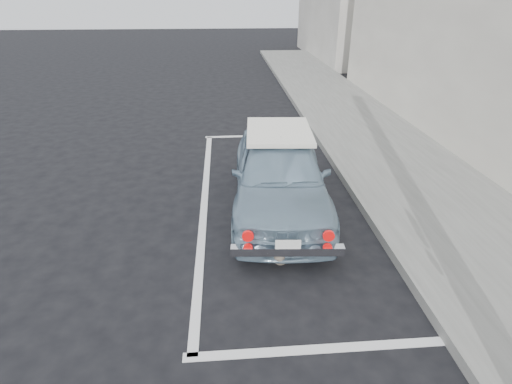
{
  "coord_description": "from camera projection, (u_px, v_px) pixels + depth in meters",
  "views": [
    {
      "loc": [
        -0.47,
        -3.47,
        3.41
      ],
      "look_at": [
        -0.06,
        1.77,
        0.75
      ],
      "focal_mm": 28.0,
      "sensor_mm": 36.0,
      "label": 1
    }
  ],
  "objects": [
    {
      "name": "pline_front",
      "position": [
        263.0,
        136.0,
        10.47
      ],
      "size": [
        3.0,
        0.12,
        0.01
      ],
      "primitive_type": "cube",
      "color": "silver",
      "rests_on": "ground"
    },
    {
      "name": "ground",
      "position": [
        273.0,
        317.0,
        4.65
      ],
      "size": [
        80.0,
        80.0,
        0.0
      ],
      "primitive_type": "plane",
      "color": "black",
      "rests_on": "ground"
    },
    {
      "name": "pline_rear",
      "position": [
        325.0,
        349.0,
        4.24
      ],
      "size": [
        3.0,
        0.12,
        0.01
      ],
      "primitive_type": "cube",
      "color": "silver",
      "rests_on": "ground"
    },
    {
      "name": "pline_side",
      "position": [
        205.0,
        200.0,
        7.26
      ],
      "size": [
        0.12,
        7.0,
        0.01
      ],
      "primitive_type": "cube",
      "color": "silver",
      "rests_on": "ground"
    },
    {
      "name": "cat",
      "position": [
        281.0,
        254.0,
        5.53
      ],
      "size": [
        0.35,
        0.54,
        0.3
      ],
      "rotation": [
        0.0,
        0.0,
        -0.29
      ],
      "color": "#63584B",
      "rests_on": "ground"
    },
    {
      "name": "sidewalk",
      "position": [
        450.0,
        215.0,
        6.62
      ],
      "size": [
        2.8,
        40.0,
        0.15
      ],
      "primitive_type": "cube",
      "color": "slate",
      "rests_on": "ground"
    },
    {
      "name": "retro_coupe",
      "position": [
        279.0,
        171.0,
        6.76
      ],
      "size": [
        1.83,
        3.99,
        1.32
      ],
      "rotation": [
        0.0,
        0.0,
        -0.07
      ],
      "color": "#7995A9",
      "rests_on": "ground"
    }
  ]
}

